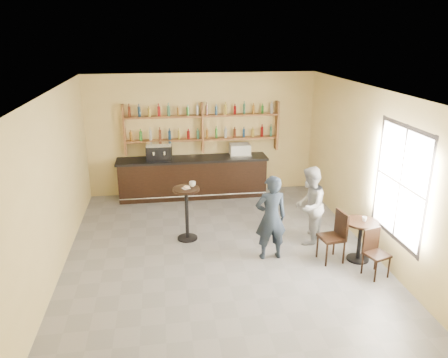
{
  "coord_description": "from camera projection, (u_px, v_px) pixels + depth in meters",
  "views": [
    {
      "loc": [
        -1.04,
        -7.8,
        4.22
      ],
      "look_at": [
        0.2,
        0.8,
        1.25
      ],
      "focal_mm": 35.0,
      "sensor_mm": 36.0,
      "label": 1
    }
  ],
  "objects": [
    {
      "name": "shelf_unit",
      "position": [
        202.0,
        128.0,
        11.38
      ],
      "size": [
        4.0,
        0.26,
        1.4
      ],
      "primitive_type": null,
      "color": "brown",
      "rests_on": "wall_back"
    },
    {
      "name": "wall_back",
      "position": [
        202.0,
        134.0,
        11.57
      ],
      "size": [
        7.0,
        0.0,
        7.0
      ],
      "primitive_type": "plane",
      "rotation": [
        1.57,
        0.0,
        0.0
      ],
      "color": "#E7CC83",
      "rests_on": "floor"
    },
    {
      "name": "napkin",
      "position": [
        186.0,
        188.0,
        8.95
      ],
      "size": [
        0.2,
        0.2,
        0.0
      ],
      "primitive_type": "cube",
      "rotation": [
        0.0,
        0.0,
        0.5
      ],
      "color": "white",
      "rests_on": "pedestal_table"
    },
    {
      "name": "pedestal_table",
      "position": [
        187.0,
        214.0,
        9.13
      ],
      "size": [
        0.61,
        0.61,
        1.14
      ],
      "primitive_type": null,
      "rotation": [
        0.0,
        0.0,
        0.1
      ],
      "color": "black",
      "rests_on": "floor"
    },
    {
      "name": "wall_front",
      "position": [
        260.0,
        270.0,
        5.01
      ],
      "size": [
        7.0,
        0.0,
        7.0
      ],
      "primitive_type": "plane",
      "rotation": [
        -1.57,
        0.0,
        0.0
      ],
      "color": "#E7CC83",
      "rests_on": "floor"
    },
    {
      "name": "wall_left",
      "position": [
        55.0,
        183.0,
        7.89
      ],
      "size": [
        0.0,
        7.0,
        7.0
      ],
      "primitive_type": "plane",
      "rotation": [
        1.57,
        0.0,
        1.57
      ],
      "color": "#E7CC83",
      "rests_on": "floor"
    },
    {
      "name": "patron_second",
      "position": [
        309.0,
        206.0,
        8.93
      ],
      "size": [
        0.95,
        1.0,
        1.63
      ],
      "primitive_type": "imported",
      "rotation": [
        0.0,
        0.0,
        -2.14
      ],
      "color": "#96979B",
      "rests_on": "floor"
    },
    {
      "name": "chair_west",
      "position": [
        331.0,
        237.0,
        8.28
      ],
      "size": [
        0.49,
        0.49,
        0.99
      ],
      "primitive_type": null,
      "rotation": [
        0.0,
        0.0,
        -1.43
      ],
      "color": "black",
      "rests_on": "floor"
    },
    {
      "name": "cup_cafe",
      "position": [
        364.0,
        219.0,
        8.2
      ],
      "size": [
        0.11,
        0.11,
        0.09
      ],
      "primitive_type": "imported",
      "rotation": [
        0.0,
        0.0,
        -0.25
      ],
      "color": "white",
      "rests_on": "cafe_table"
    },
    {
      "name": "bar_counter",
      "position": [
        193.0,
        177.0,
        11.55
      ],
      "size": [
        3.92,
        0.77,
        1.06
      ],
      "primitive_type": null,
      "color": "black",
      "rests_on": "floor"
    },
    {
      "name": "donut",
      "position": [
        187.0,
        187.0,
        8.93
      ],
      "size": [
        0.15,
        0.15,
        0.05
      ],
      "primitive_type": "torus",
      "rotation": [
        0.0,
        0.0,
        0.1
      ],
      "color": "#D8974F",
      "rests_on": "napkin"
    },
    {
      "name": "cafe_table",
      "position": [
        360.0,
        241.0,
        8.34
      ],
      "size": [
        0.85,
        0.85,
        0.81
      ],
      "primitive_type": null,
      "rotation": [
        0.0,
        0.0,
        -0.43
      ],
      "color": "black",
      "rests_on": "floor"
    },
    {
      "name": "chair_south",
      "position": [
        377.0,
        254.0,
        7.78
      ],
      "size": [
        0.48,
        0.48,
        0.87
      ],
      "primitive_type": null,
      "rotation": [
        0.0,
        0.0,
        0.32
      ],
      "color": "black",
      "rests_on": "floor"
    },
    {
      "name": "wall_right",
      "position": [
        369.0,
        169.0,
        8.7
      ],
      "size": [
        0.0,
        7.0,
        7.0
      ],
      "primitive_type": "plane",
      "rotation": [
        1.57,
        0.0,
        -1.57
      ],
      "color": "#E7CC83",
      "rests_on": "floor"
    },
    {
      "name": "espresso_machine",
      "position": [
        159.0,
        151.0,
        11.19
      ],
      "size": [
        0.68,
        0.47,
        0.45
      ],
      "primitive_type": null,
      "rotation": [
        0.0,
        0.0,
        -0.11
      ],
      "color": "black",
      "rests_on": "bar_counter"
    },
    {
      "name": "cup_pedestal",
      "position": [
        192.0,
        184.0,
        9.04
      ],
      "size": [
        0.18,
        0.18,
        0.11
      ],
      "primitive_type": "imported",
      "rotation": [
        0.0,
        0.0,
        0.35
      ],
      "color": "white",
      "rests_on": "pedestal_table"
    },
    {
      "name": "window_pane",
      "position": [
        400.0,
        184.0,
        7.54
      ],
      "size": [
        0.0,
        2.0,
        2.0
      ],
      "primitive_type": "plane",
      "rotation": [
        1.57,
        0.0,
        -1.57
      ],
      "color": "white",
      "rests_on": "wall_right"
    },
    {
      "name": "window_frame",
      "position": [
        400.0,
        184.0,
        7.54
      ],
      "size": [
        0.04,
        1.7,
        2.1
      ],
      "primitive_type": null,
      "color": "black",
      "rests_on": "wall_right"
    },
    {
      "name": "man_main",
      "position": [
        271.0,
        218.0,
        8.29
      ],
      "size": [
        0.63,
        0.43,
        1.68
      ],
      "primitive_type": "imported",
      "rotation": [
        0.0,
        0.0,
        3.19
      ],
      "color": "black",
      "rests_on": "floor"
    },
    {
      "name": "ceiling",
      "position": [
        219.0,
        90.0,
        7.77
      ],
      "size": [
        7.0,
        7.0,
        0.0
      ],
      "primitive_type": "plane",
      "rotation": [
        3.14,
        0.0,
        0.0
      ],
      "color": "white",
      "rests_on": "wall_back"
    },
    {
      "name": "floor",
      "position": [
        220.0,
        251.0,
        8.81
      ],
      "size": [
        7.0,
        7.0,
        0.0
      ],
      "primitive_type": "plane",
      "color": "slate",
      "rests_on": "ground"
    },
    {
      "name": "liquor_bottles",
      "position": [
        202.0,
        121.0,
        11.33
      ],
      "size": [
        3.68,
        0.1,
        1.0
      ],
      "primitive_type": null,
      "color": "#8C5919",
      "rests_on": "shelf_unit"
    },
    {
      "name": "pastry_case",
      "position": [
        240.0,
        150.0,
        11.49
      ],
      "size": [
        0.57,
        0.47,
        0.33
      ],
      "primitive_type": null,
      "rotation": [
        0.0,
        0.0,
        0.07
      ],
      "color": "silver",
      "rests_on": "bar_counter"
    }
  ]
}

